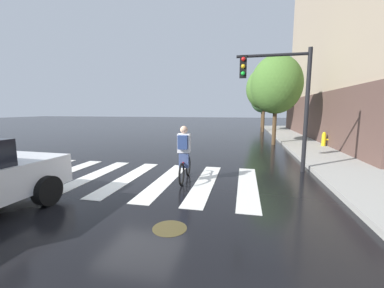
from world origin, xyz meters
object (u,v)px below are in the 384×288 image
at_px(manhole_cover, 170,228).
at_px(fire_hydrant, 324,139).
at_px(traffic_light_near, 282,89).
at_px(street_tree_far, 263,99).
at_px(street_tree_mid, 265,88).
at_px(cyclist, 184,154).
at_px(street_tree_near, 276,85).

relative_size(manhole_cover, fire_hydrant, 0.82).
bearing_deg(traffic_light_near, fire_hydrant, 61.09).
bearing_deg(manhole_cover, street_tree_far, 82.84).
distance_m(fire_hydrant, street_tree_mid, 10.90).
distance_m(manhole_cover, street_tree_mid, 21.21).
xyz_separation_m(cyclist, street_tree_mid, (3.53, 17.66, 3.32)).
height_order(cyclist, street_tree_near, street_tree_near).
height_order(traffic_light_near, street_tree_near, street_tree_near).
distance_m(street_tree_near, street_tree_far, 15.28).
relative_size(cyclist, street_tree_far, 0.34).
bearing_deg(fire_hydrant, street_tree_near, 158.93).
xyz_separation_m(cyclist, street_tree_far, (3.82, 23.97, 2.56)).
bearing_deg(street_tree_near, fire_hydrant, -21.07).
height_order(manhole_cover, cyclist, cyclist).
xyz_separation_m(traffic_light_near, street_tree_near, (0.58, 6.66, 0.79)).
bearing_deg(traffic_light_near, manhole_cover, -117.01).
distance_m(manhole_cover, street_tree_near, 12.55).
distance_m(manhole_cover, street_tree_far, 27.30).
relative_size(fire_hydrant, street_tree_near, 0.14).
relative_size(fire_hydrant, street_tree_far, 0.15).
bearing_deg(street_tree_mid, traffic_light_near, -92.07).
height_order(fire_hydrant, street_tree_near, street_tree_near).
bearing_deg(street_tree_near, street_tree_mid, 90.09).
bearing_deg(street_tree_mid, cyclist, -101.30).
distance_m(manhole_cover, traffic_light_near, 6.24).
distance_m(cyclist, fire_hydrant, 9.84).
xyz_separation_m(traffic_light_near, fire_hydrant, (3.13, 5.68, -2.33)).
bearing_deg(manhole_cover, traffic_light_near, 62.99).
bearing_deg(fire_hydrant, traffic_light_near, -118.91).
relative_size(street_tree_mid, street_tree_far, 1.22).
xyz_separation_m(traffic_light_near, street_tree_mid, (0.56, 15.63, 1.30)).
relative_size(manhole_cover, street_tree_near, 0.12).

